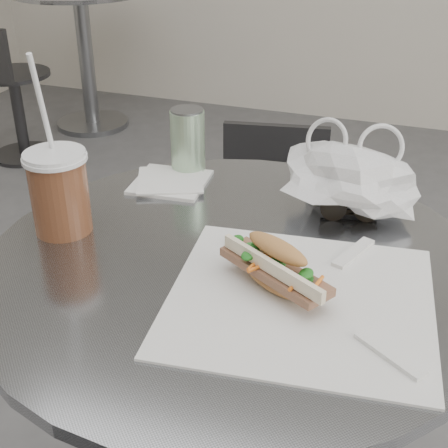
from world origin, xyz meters
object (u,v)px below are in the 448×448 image
(drink_can, at_px, (188,141))
(bg_table, at_px, (85,43))
(banh_mi, at_px, (276,267))
(cafe_table, at_px, (233,394))
(bg_chair, at_px, (11,100))
(iced_coffee, at_px, (59,191))
(chair_far, at_px, (267,271))
(sunglasses, at_px, (350,210))

(drink_can, bearing_deg, bg_table, 126.25)
(banh_mi, bearing_deg, bg_table, 157.19)
(bg_table, bearing_deg, cafe_table, -53.97)
(bg_table, bearing_deg, bg_chair, -100.29)
(bg_table, xyz_separation_m, iced_coffee, (1.31, -2.21, 0.34))
(chair_far, relative_size, banh_mi, 3.01)
(sunglasses, bearing_deg, drink_can, 149.36)
(chair_far, height_order, drink_can, drink_can)
(bg_table, height_order, sunglasses, sunglasses)
(cafe_table, relative_size, chair_far, 1.13)
(drink_can, bearing_deg, bg_chair, 137.63)
(chair_far, height_order, banh_mi, banh_mi)
(iced_coffee, bearing_deg, sunglasses, 23.90)
(bg_table, height_order, iced_coffee, iced_coffee)
(banh_mi, height_order, iced_coffee, iced_coffee)
(chair_far, distance_m, sunglasses, 0.69)
(bg_chair, xyz_separation_m, sunglasses, (1.84, -1.47, 0.45))
(chair_far, bearing_deg, cafe_table, 90.29)
(banh_mi, height_order, drink_can, drink_can)
(chair_far, xyz_separation_m, bg_chair, (-1.58, 1.03, -0.00))
(sunglasses, bearing_deg, cafe_table, -142.82)
(cafe_table, bearing_deg, drink_can, 124.40)
(chair_far, relative_size, drink_can, 5.40)
(chair_far, height_order, bg_chair, same)
(banh_mi, bearing_deg, chair_far, 136.47)
(iced_coffee, distance_m, sunglasses, 0.47)
(cafe_table, distance_m, iced_coffee, 0.45)
(banh_mi, relative_size, iced_coffee, 0.77)
(bg_table, bearing_deg, sunglasses, -49.22)
(bg_chair, bearing_deg, banh_mi, -42.00)
(bg_chair, distance_m, drink_can, 2.11)
(banh_mi, relative_size, drink_can, 1.79)
(banh_mi, relative_size, sunglasses, 2.26)
(iced_coffee, bearing_deg, drink_can, 70.39)
(bg_table, distance_m, bg_chair, 0.58)
(chair_far, xyz_separation_m, drink_can, (-0.07, -0.35, 0.50))
(bg_chair, bearing_deg, iced_coffee, -47.79)
(banh_mi, xyz_separation_m, drink_can, (-0.27, 0.33, 0.02))
(sunglasses, bearing_deg, chair_far, 105.09)
(banh_mi, bearing_deg, cafe_table, 174.53)
(chair_far, bearing_deg, bg_chair, -43.15)
(bg_chair, bearing_deg, drink_can, -40.49)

